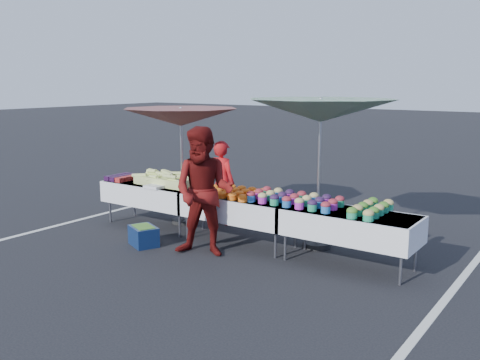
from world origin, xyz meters
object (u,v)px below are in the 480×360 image
Objects in this scene: customer at (204,192)px; table_center at (240,207)px; umbrella_left at (181,118)px; umbrella_right at (321,112)px; table_left at (155,193)px; storage_bin at (144,235)px; vendor at (222,182)px; table_right at (349,224)px.

table_center is at bearing 62.19° from customer.
umbrella_left is 2.60m from umbrella_right.
umbrella_left is at bearing 55.24° from table_left.
table_left is at bearing 180.00° from table_center.
umbrella_right is 4.60× the size of storage_bin.
customer reaches higher than table_center.
customer is at bearing 34.70° from storage_bin.
table_left is at bearing 50.10° from vendor.
vendor is at bearing 42.87° from table_left.
umbrella_right is at bearing 179.13° from vendor.
umbrella_right is 3.25m from storage_bin.
table_center is 0.83m from customer.
umbrella_right reaches higher than vendor.
table_center is 0.73× the size of umbrella_left.
table_left is 1.80m from table_center.
vendor reaches higher than table_center.
umbrella_left reaches higher than table_center.
table_left is 0.73× the size of umbrella_left.
umbrella_right reaches higher than table_left.
customer is 3.29× the size of storage_bin.
table_center is 0.72× the size of umbrella_right.
table_left is at bearing 180.00° from table_right.
vendor is (-0.94, 0.80, 0.15)m from table_center.
umbrella_right is at bearing 144.90° from table_right.
umbrella_right reaches higher than table_center.
storage_bin is (-2.94, -0.94, -0.43)m from table_right.
customer is 0.73× the size of umbrella_left.
storage_bin is at bearing 90.63° from vendor.
table_right is at bearing 170.98° from vendor.
table_left is 1.37m from umbrella_left.
table_center is at bearing -154.43° from umbrella_right.
table_center is 1.80m from table_right.
umbrella_right is at bearing 27.04° from customer.
table_left is 1.18m from vendor.
umbrella_right is (2.87, 0.51, 1.46)m from table_left.
customer is (-0.10, -0.75, 0.35)m from table_center.
table_left reaches higher than storage_bin.
storage_bin is at bearing -140.40° from table_center.
table_right is (3.60, 0.00, 0.00)m from table_left.
umbrella_right reaches higher than table_right.
storage_bin is at bearing -55.10° from table_left.
vendor reaches higher than table_right.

